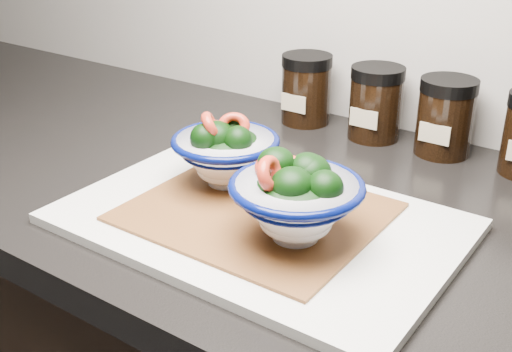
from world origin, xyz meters
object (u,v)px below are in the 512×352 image
Objects in this scene: spice_jar_c at (445,117)px; spice_jar_b at (376,103)px; bowl_right at (296,198)px; spice_jar_a at (306,89)px; cutting_board at (259,221)px; bowl_left at (225,152)px.

spice_jar_b is at bearing 180.00° from spice_jar_c.
bowl_right is 1.29× the size of spice_jar_a.
spice_jar_c is at bearing 84.65° from bowl_right.
spice_jar_c is (0.10, 0.33, 0.05)m from cutting_board.
spice_jar_a is 0.23m from spice_jar_c.
bowl_right is 1.29× the size of spice_jar_c.
bowl_right reaches higher than spice_jar_c.
cutting_board is at bearing -67.44° from spice_jar_a.
spice_jar_a is (-0.14, 0.33, 0.05)m from cutting_board.
bowl_left is 0.30m from spice_jar_a.
cutting_board is 3.98× the size of spice_jar_b.
bowl_left is 0.34m from spice_jar_c.
spice_jar_c is (0.11, 0.00, 0.00)m from spice_jar_b.
cutting_board is at bearing 162.26° from bowl_right.
spice_jar_c is (0.18, 0.29, -0.00)m from bowl_left.
bowl_left is 0.16m from bowl_right.
cutting_board is 0.34m from spice_jar_b.
bowl_right reaches higher than spice_jar_a.
bowl_left is 0.94× the size of bowl_right.
spice_jar_a is 0.12m from spice_jar_b.
bowl_left reaches higher than spice_jar_b.
cutting_board is 3.30× the size of bowl_left.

